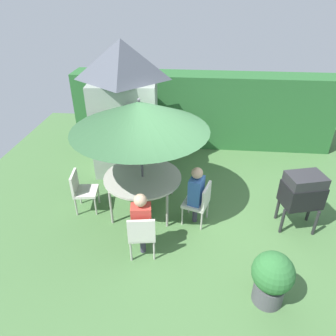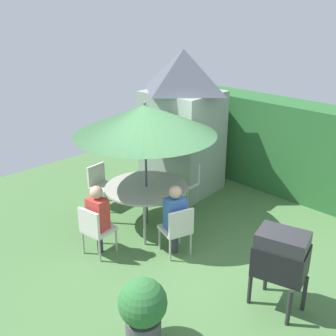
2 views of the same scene
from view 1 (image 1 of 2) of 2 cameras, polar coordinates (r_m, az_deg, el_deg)
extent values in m
plane|color=#47703D|center=(6.58, 5.77, -8.84)|extent=(11.00, 11.00, 0.00)
cube|color=#28602D|center=(9.13, 6.24, 10.54)|extent=(7.26, 0.86, 2.07)
cube|color=gray|center=(7.79, -7.65, 7.66)|extent=(1.61, 1.47, 2.29)
pyramid|color=#4C515B|center=(7.32, -8.55, 19.12)|extent=(1.71, 1.56, 0.88)
cube|color=slate|center=(8.52, -6.96, 7.94)|extent=(0.63, 0.08, 1.79)
cylinder|color=#B2ADA3|center=(6.36, -4.69, -1.70)|extent=(1.59, 1.59, 0.04)
cylinder|color=gray|center=(6.26, -10.43, -7.22)|extent=(0.05, 0.05, 0.75)
cylinder|color=gray|center=(6.08, -0.16, -7.94)|extent=(0.05, 0.05, 0.75)
cylinder|color=gray|center=(7.13, -8.24, -1.74)|extent=(0.05, 0.05, 0.75)
cylinder|color=gray|center=(6.97, 0.70, -2.22)|extent=(0.05, 0.05, 0.75)
cylinder|color=#4C4C51|center=(6.14, -4.85, 1.56)|extent=(0.04, 0.04, 2.38)
cone|color=#2D5633|center=(5.75, -5.25, 9.55)|extent=(2.61, 2.61, 0.54)
sphere|color=#4C4C51|center=(5.65, -5.40, 12.40)|extent=(0.06, 0.06, 0.06)
cube|color=black|center=(6.36, 23.39, -4.47)|extent=(0.81, 0.66, 0.45)
cube|color=#2B2B2E|center=(6.19, 24.00, -2.01)|extent=(0.77, 0.63, 0.20)
cylinder|color=#262628|center=(6.40, 20.28, -9.15)|extent=(0.06, 0.06, 0.55)
cylinder|color=#262628|center=(6.59, 25.54, -9.13)|extent=(0.06, 0.06, 0.55)
cylinder|color=#262628|center=(6.71, 19.53, -6.86)|extent=(0.06, 0.06, 0.55)
cylinder|color=#262628|center=(6.90, 24.53, -6.91)|extent=(0.06, 0.06, 0.55)
cube|color=silver|center=(5.54, -4.77, -11.73)|extent=(0.52, 0.52, 0.06)
cube|color=silver|center=(5.23, -4.92, -11.48)|extent=(0.46, 0.12, 0.45)
cylinder|color=#AFABA3|center=(5.56, -6.84, -14.86)|extent=(0.04, 0.04, 0.45)
cylinder|color=#AFABA3|center=(5.55, -2.57, -14.79)|extent=(0.04, 0.04, 0.45)
cylinder|color=#AFABA3|center=(5.85, -6.64, -12.05)|extent=(0.04, 0.04, 0.45)
cylinder|color=#AFABA3|center=(5.83, -2.63, -11.98)|extent=(0.04, 0.04, 0.45)
cube|color=silver|center=(6.18, 5.08, -6.45)|extent=(0.58, 0.58, 0.06)
cube|color=silver|center=(6.00, 7.09, -5.19)|extent=(0.19, 0.45, 0.45)
cylinder|color=#AFABA3|center=(6.13, 6.18, -9.60)|extent=(0.04, 0.04, 0.45)
cylinder|color=#AFABA3|center=(6.43, 7.25, -7.43)|extent=(0.04, 0.04, 0.45)
cylinder|color=#AFABA3|center=(6.22, 2.63, -8.72)|extent=(0.04, 0.04, 0.45)
cylinder|color=#AFABA3|center=(6.52, 3.87, -6.63)|extent=(0.04, 0.04, 0.45)
cube|color=silver|center=(7.52, -3.77, 1.04)|extent=(0.49, 0.49, 0.06)
cube|color=silver|center=(7.59, -3.71, 3.30)|extent=(0.46, 0.08, 0.45)
cylinder|color=#AFABA3|center=(7.79, -2.14, 0.32)|extent=(0.04, 0.04, 0.45)
cylinder|color=#AFABA3|center=(7.82, -5.07, 0.35)|extent=(0.04, 0.04, 0.45)
cylinder|color=#AFABA3|center=(7.45, -2.30, -1.25)|extent=(0.04, 0.04, 0.45)
cylinder|color=#AFABA3|center=(7.48, -5.36, -1.21)|extent=(0.04, 0.04, 0.45)
cube|color=silver|center=(6.70, -14.83, -4.20)|extent=(0.52, 0.52, 0.06)
cube|color=silver|center=(6.63, -16.85, -2.61)|extent=(0.11, 0.46, 0.45)
cylinder|color=#AFABA3|center=(7.03, -15.88, -4.77)|extent=(0.04, 0.04, 0.45)
cylinder|color=#AFABA3|center=(6.72, -16.55, -6.75)|extent=(0.04, 0.04, 0.45)
cylinder|color=#AFABA3|center=(6.95, -12.67, -4.76)|extent=(0.04, 0.04, 0.45)
cylinder|color=#AFABA3|center=(6.63, -13.19, -6.77)|extent=(0.04, 0.04, 0.45)
cylinder|color=#4C4C51|center=(5.27, 17.92, -20.89)|extent=(0.46, 0.46, 0.34)
sphere|color=#2D6B33|center=(4.95, 18.76, -17.73)|extent=(0.62, 0.62, 0.62)
cube|color=#CC3D33|center=(5.33, -4.91, -9.32)|extent=(0.37, 0.29, 0.55)
sphere|color=tan|center=(5.09, -5.11, -5.93)|extent=(0.22, 0.22, 0.22)
cylinder|color=#383347|center=(5.68, -4.68, -13.29)|extent=(0.10, 0.10, 0.48)
cube|color=#3866B2|center=(6.00, 5.21, -4.14)|extent=(0.33, 0.40, 0.55)
sphere|color=tan|center=(5.79, 5.39, -0.94)|extent=(0.22, 0.22, 0.22)
cylinder|color=#383347|center=(6.31, 4.99, -7.96)|extent=(0.10, 0.10, 0.48)
camera|label=2|loc=(4.35, 87.10, -1.13)|focal=43.61mm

